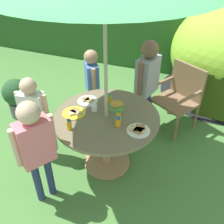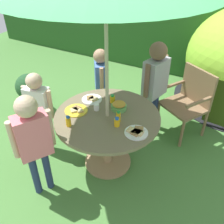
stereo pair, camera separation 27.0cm
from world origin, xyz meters
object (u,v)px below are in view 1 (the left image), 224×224
Objects in this scene: plate_far_left at (138,130)px; juice_bottle_far_right at (69,125)px; child_in_white_shirt at (33,109)px; plate_back_edge at (88,101)px; wooden_chair at (180,94)px; plate_near_left at (74,113)px; garden_table at (107,128)px; potted_plant at (17,96)px; juice_bottle_center_back at (109,99)px; juice_bottle_center_front at (118,116)px; cup_near at (94,108)px; child_in_blue_shirt at (92,78)px; snack_bowl at (117,106)px; juice_bottle_near_right at (118,122)px; child_in_pink_shirt at (35,142)px; child_in_grey_shirt at (147,76)px.

juice_bottle_far_right is (-0.67, -0.22, 0.04)m from plate_far_left.
plate_back_edge is at bearing 22.85° from child_in_white_shirt.
child_in_white_shirt is at bearing -147.22° from plate_back_edge.
wooden_chair reaches higher than plate_near_left.
garden_table is 4.89× the size of plate_far_left.
potted_plant is 5.09× the size of juice_bottle_far_right.
juice_bottle_center_back reaches higher than plate_far_left.
child_in_white_shirt is 1.02m from juice_bottle_center_front.
potted_plant is 8.23× the size of cup_near.
juice_bottle_center_back is (0.45, -0.51, 0.06)m from child_in_blue_shirt.
snack_bowl is 1.71× the size of juice_bottle_near_right.
juice_bottle_far_right is at bearing 7.28° from child_in_pink_shirt.
juice_bottle_far_right reaches higher than plate_back_edge.
juice_bottle_near_right and juice_bottle_center_back have the same top height.
garden_table is 4.52× the size of plate_near_left.
juice_bottle_center_front is (1.80, -0.49, 0.44)m from potted_plant.
plate_far_left is (-0.26, -1.22, 0.22)m from wooden_chair.
child_in_white_shirt is 0.89m from juice_bottle_center_back.
potted_plant is (-2.31, -0.64, -0.18)m from wooden_chair.
plate_back_edge is at bearing 94.96° from juice_bottle_far_right.
juice_bottle_center_front is at bearing -12.73° from cup_near.
child_in_grey_shirt reaches higher than snack_bowl.
child_in_grey_shirt is at bearing 33.35° from child_in_white_shirt.
child_in_white_shirt reaches higher than juice_bottle_center_front.
plate_near_left is 1.07× the size of plate_back_edge.
juice_bottle_center_front is at bearing 5.96° from child_in_blue_shirt.
juice_bottle_near_right is (1.82, -0.57, 0.43)m from potted_plant.
juice_bottle_center_front is 1.21× the size of juice_bottle_center_back.
plate_near_left is 0.45m from juice_bottle_center_back.
wooden_chair is 1.14m from snack_bowl.
cup_near is at bearing 74.00° from juice_bottle_far_right.
child_in_blue_shirt is (-0.76, -0.10, -0.13)m from child_in_grey_shirt.
plate_back_edge is at bearing -24.31° from child_in_grey_shirt.
snack_bowl is at bearing -92.11° from wooden_chair.
child_in_pink_shirt is 4.74× the size of plate_near_left.
child_in_grey_shirt is at bearing 50.96° from plate_back_edge.
child_in_pink_shirt is 5.09× the size of plate_back_edge.
snack_bowl is 0.48m from plate_near_left.
juice_bottle_center_back is 1.38× the size of cup_near.
plate_near_left is 0.28m from plate_back_edge.
child_in_grey_shirt is 5.06× the size of plate_near_left.
child_in_white_shirt is at bearing -173.05° from juice_bottle_center_front.
juice_bottle_far_right is at bearing -128.60° from garden_table.
juice_bottle_far_right is (1.38, -0.81, 0.44)m from potted_plant.
child_in_grey_shirt reaches higher than potted_plant.
plate_near_left is 0.27m from juice_bottle_far_right.
plate_back_edge reaches higher than garden_table.
potted_plant is 1.65m from juice_bottle_center_back.
wooden_chair reaches higher than plate_far_left.
child_in_blue_shirt is 4.63× the size of plate_back_edge.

